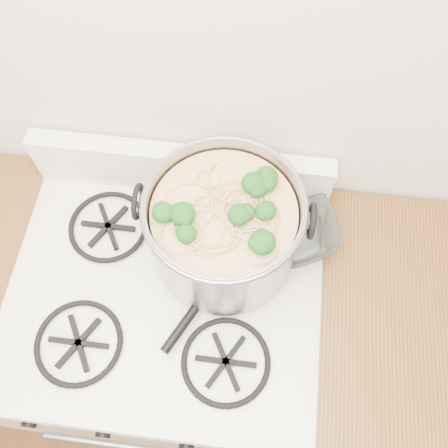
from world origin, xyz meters
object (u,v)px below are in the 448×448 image
Objects in this scene: glass_bowl at (284,229)px; stock_pot at (224,229)px; spatula at (228,264)px; gas_range at (179,339)px.

stock_pot is at bearing -155.19° from glass_bowl.
glass_bowl reaches higher than spatula.
stock_pot is 0.11m from spatula.
spatula is (0.01, -0.04, -0.10)m from stock_pot.
stock_pot is (0.13, 0.12, 0.60)m from gas_range.
gas_range is 2.98× the size of spatula.
spatula is 3.17× the size of glass_bowl.
spatula is (0.15, 0.08, 0.50)m from gas_range.
glass_bowl is at bearing 34.64° from gas_range.
gas_range is 0.53m from spatula.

